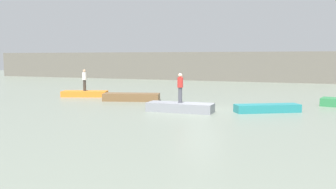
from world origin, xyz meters
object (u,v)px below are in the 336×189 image
object	(u,v)px
rowboat_brown	(131,97)
person_white_shirt	(84,79)
rowboat_teal	(267,108)
rowboat_orange	(85,94)
rowboat_grey	(180,107)
person_red_shirt	(180,86)

from	to	relation	value
rowboat_brown	person_white_shirt	bearing A→B (deg)	150.37
rowboat_brown	rowboat_teal	bearing A→B (deg)	-27.23
rowboat_teal	person_white_shirt	bearing A→B (deg)	138.49
rowboat_orange	rowboat_grey	distance (m)	10.55
rowboat_orange	rowboat_teal	world-z (taller)	rowboat_teal
rowboat_orange	person_red_shirt	xyz separation A→B (m)	(9.45, -4.69, 1.21)
rowboat_orange	person_red_shirt	world-z (taller)	person_red_shirt
rowboat_grey	person_red_shirt	world-z (taller)	person_red_shirt
rowboat_teal	person_red_shirt	bearing A→B (deg)	170.01
rowboat_orange	rowboat_brown	world-z (taller)	rowboat_brown
rowboat_orange	rowboat_grey	xyz separation A→B (m)	(9.45, -4.69, 0.03)
rowboat_orange	rowboat_teal	distance (m)	14.37
rowboat_brown	rowboat_grey	size ratio (longest dim) A/B	1.05
rowboat_orange	rowboat_grey	world-z (taller)	rowboat_grey
person_white_shirt	rowboat_teal	bearing A→B (deg)	-12.49
rowboat_brown	rowboat_teal	xyz separation A→B (m)	(9.40, -1.95, -0.04)
rowboat_brown	person_red_shirt	bearing A→B (deg)	-51.76
rowboat_teal	person_red_shirt	distance (m)	5.00
rowboat_brown	rowboat_teal	world-z (taller)	rowboat_brown
person_red_shirt	person_white_shirt	world-z (taller)	person_red_shirt
rowboat_orange	rowboat_teal	bearing A→B (deg)	-31.31
rowboat_grey	person_red_shirt	distance (m)	1.17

